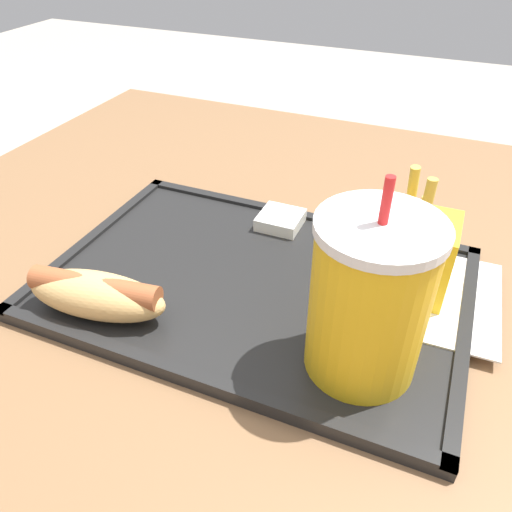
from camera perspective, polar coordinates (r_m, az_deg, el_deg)
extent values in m
cube|color=brown|center=(0.79, 2.16, -26.95)|extent=(1.04, 1.01, 0.75)
cube|color=black|center=(0.51, 0.00, -3.18)|extent=(0.41, 0.28, 0.01)
cube|color=black|center=(0.61, 4.93, 4.80)|extent=(0.41, 0.01, 0.00)
cube|color=black|center=(0.42, -7.34, -13.24)|extent=(0.41, 0.01, 0.00)
cube|color=black|center=(0.48, 22.74, -8.18)|extent=(0.01, 0.28, 0.00)
cube|color=black|center=(0.60, -18.08, 2.28)|extent=(0.01, 0.28, 0.00)
cube|color=white|center=(0.52, 17.25, -3.53)|extent=(0.17, 0.15, 0.00)
cylinder|color=gold|center=(0.39, 12.70, -5.34)|extent=(0.09, 0.09, 0.13)
cylinder|color=silver|center=(0.35, 14.18, 3.12)|extent=(0.09, 0.09, 0.01)
cylinder|color=red|center=(0.34, 14.71, 6.16)|extent=(0.01, 0.01, 0.03)
ellipsoid|color=tan|center=(0.48, -17.74, -4.30)|extent=(0.14, 0.07, 0.04)
cylinder|color=#9E512D|center=(0.47, -17.95, -3.45)|extent=(0.13, 0.04, 0.02)
cube|color=gold|center=(0.50, 16.97, 0.22)|extent=(0.08, 0.06, 0.08)
cylinder|color=gold|center=(0.49, 18.28, 2.22)|extent=(0.02, 0.01, 0.06)
cylinder|color=gold|center=(0.46, 18.45, 3.45)|extent=(0.01, 0.01, 0.09)
cylinder|color=gold|center=(0.47, 18.11, 2.96)|extent=(0.01, 0.02, 0.06)
cylinder|color=gold|center=(0.49, 17.15, 5.32)|extent=(0.02, 0.02, 0.09)
cylinder|color=gold|center=(0.47, 16.25, 1.98)|extent=(0.01, 0.01, 0.07)
cube|color=silver|center=(0.58, 2.82, 4.16)|extent=(0.05, 0.05, 0.01)
cube|color=white|center=(0.58, 2.84, 4.73)|extent=(0.04, 0.04, 0.00)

